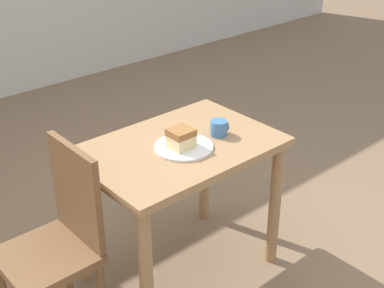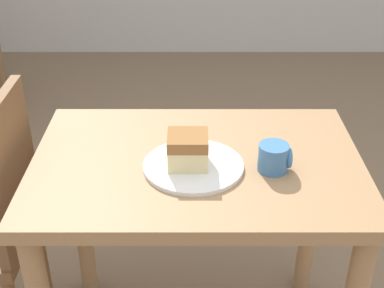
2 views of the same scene
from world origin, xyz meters
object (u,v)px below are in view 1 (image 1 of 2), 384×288
Objects in this scene: cake_slice at (181,138)px; chair_near_window at (59,241)px; dining_table_near at (180,169)px; plate at (184,147)px; coffee_mug at (219,128)px.

chair_near_window is at bearing 173.28° from cake_slice.
dining_table_near is at bearing 59.96° from cake_slice.
plate is at bearing 2.08° from cake_slice.
cake_slice is at bearing 177.79° from coffee_mug.
dining_table_near is at bearing 165.80° from coffee_mug.
cake_slice is at bearing 83.28° from chair_near_window.
coffee_mug is (0.21, -0.05, 0.17)m from dining_table_near.
cake_slice is (-0.03, -0.04, 0.19)m from dining_table_near.
chair_near_window reaches higher than plate.
dining_table_near is 0.65m from chair_near_window.
plate reaches higher than dining_table_near.
dining_table_near is 1.01× the size of chair_near_window.
cake_slice is 0.23m from coffee_mug.
coffee_mug is at bearing -2.21° from cake_slice.
coffee_mug is (0.23, -0.01, -0.02)m from cake_slice.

